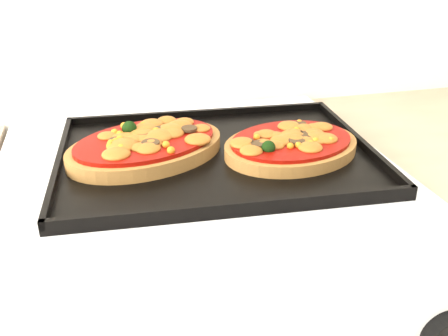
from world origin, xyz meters
name	(u,v)px	position (x,y,z in m)	size (l,w,h in m)	color
baking_tray	(216,153)	(0.04, 1.73, 0.92)	(0.47, 0.35, 0.02)	black
pizza_left	(146,145)	(-0.06, 1.75, 0.94)	(0.25, 0.17, 0.04)	#A47538
pizza_right	(291,144)	(0.15, 1.71, 0.94)	(0.21, 0.17, 0.03)	#A47538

